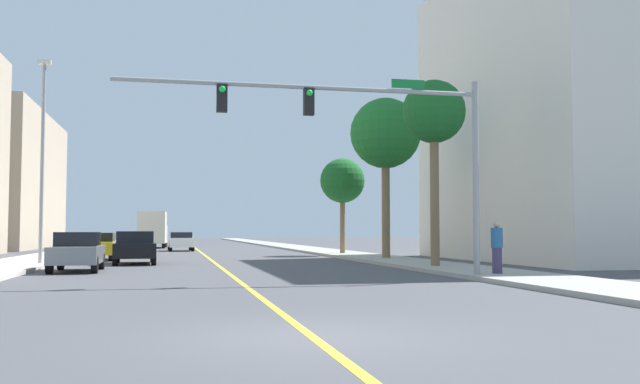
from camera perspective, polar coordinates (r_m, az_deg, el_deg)
The scene contains 16 objects.
ground at distance 52.01m, azimuth -9.86°, elevation -4.90°, with size 192.00×192.00×0.00m, color #47474C.
sidewalk_left at distance 52.42m, azimuth -19.55°, elevation -4.67°, with size 3.29×168.00×0.15m, color beige.
sidewalk_right at distance 53.08m, azimuth -0.28°, elevation -4.84°, with size 3.29×168.00×0.15m, color #9E9B93.
lane_marking_center at distance 52.01m, azimuth -9.86°, elevation -4.90°, with size 0.16×144.00×0.01m, color yellow.
building_right_near at distance 40.82m, azimuth 23.24°, elevation 6.09°, with size 16.15×17.29×15.97m, color silver.
traffic_signal_mast at distance 21.75m, azimuth 3.93°, elevation 5.42°, with size 11.50×0.36×6.25m.
street_lamp at distance 32.67m, azimuth -21.96°, elevation 3.17°, with size 0.56×0.28×8.97m.
palm_near at distance 28.68m, azimuth 9.39°, elevation 6.28°, with size 2.58×2.58×7.56m.
palm_mid at distance 36.57m, azimuth 5.43°, elevation 4.74°, with size 3.72×3.72×8.41m.
palm_far at distance 44.18m, azimuth 1.87°, elevation 0.87°, with size 2.87×2.87×6.06m.
car_black at distance 33.60m, azimuth -15.04°, elevation -4.42°, with size 2.06×4.47×1.53m.
car_white at distance 54.81m, azimuth -11.43°, elevation -4.01°, with size 2.02×3.95×1.46m.
car_yellow at distance 38.78m, azimuth -17.92°, elevation -4.25°, with size 1.96×4.60×1.45m.
car_gray at distance 27.97m, azimuth -19.43°, elevation -4.66°, with size 1.81×3.90×1.50m.
delivery_truck at distance 65.38m, azimuth -13.65°, elevation -2.99°, with size 2.56×7.13×3.31m.
pedestrian at distance 23.43m, azimuth 14.42°, elevation -4.44°, with size 0.38×0.38×1.73m.
Camera 1 is at (-2.00, -9.95, 1.54)m, focal length 38.71 mm.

